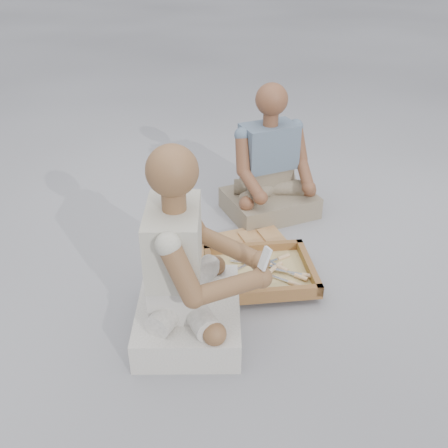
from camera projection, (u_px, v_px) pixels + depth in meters
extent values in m
plane|color=#A0A0A5|center=(247.00, 291.00, 2.53)|extent=(60.00, 60.00, 0.00)
cube|color=#A2693E|center=(241.00, 248.00, 2.83)|extent=(0.57, 0.41, 0.04)
cube|color=brown|center=(260.00, 275.00, 2.57)|extent=(0.60, 0.50, 0.02)
cube|color=brown|center=(254.00, 248.00, 2.72)|extent=(0.54, 0.11, 0.05)
cube|color=brown|center=(267.00, 294.00, 2.38)|extent=(0.54, 0.11, 0.05)
cube|color=brown|center=(309.00, 266.00, 2.58)|extent=(0.09, 0.44, 0.05)
cube|color=brown|center=(210.00, 273.00, 2.53)|extent=(0.09, 0.44, 0.05)
cube|color=tan|center=(260.00, 273.00, 2.56)|extent=(0.52, 0.43, 0.01)
cube|color=silver|center=(266.00, 263.00, 2.63)|extent=(0.15, 0.05, 0.00)
cylinder|color=tan|center=(283.00, 257.00, 2.67)|extent=(0.07, 0.04, 0.02)
cube|color=silver|center=(266.00, 259.00, 2.63)|extent=(0.09, 0.14, 0.00)
cylinder|color=tan|center=(282.00, 268.00, 2.56)|extent=(0.06, 0.07, 0.02)
cube|color=silver|center=(244.00, 262.00, 2.62)|extent=(0.14, 0.08, 0.00)
cylinder|color=tan|center=(265.00, 265.00, 2.60)|extent=(0.07, 0.05, 0.02)
cube|color=silver|center=(288.00, 272.00, 2.53)|extent=(0.13, 0.09, 0.00)
cylinder|color=tan|center=(309.00, 276.00, 2.50)|extent=(0.07, 0.06, 0.02)
cube|color=silver|center=(262.00, 274.00, 2.54)|extent=(0.14, 0.08, 0.00)
cylinder|color=tan|center=(277.00, 266.00, 2.60)|extent=(0.07, 0.05, 0.02)
cube|color=silver|center=(282.00, 270.00, 2.55)|extent=(0.11, 0.12, 0.00)
cylinder|color=tan|center=(301.00, 277.00, 2.50)|extent=(0.06, 0.07, 0.02)
cube|color=silver|center=(236.00, 270.00, 2.57)|extent=(0.14, 0.08, 0.00)
cylinder|color=tan|center=(251.00, 262.00, 2.63)|extent=(0.07, 0.05, 0.02)
cube|color=silver|center=(260.00, 281.00, 2.46)|extent=(0.13, 0.11, 0.00)
cylinder|color=tan|center=(271.00, 270.00, 2.54)|extent=(0.07, 0.06, 0.02)
cube|color=silver|center=(275.00, 277.00, 2.51)|extent=(0.11, 0.12, 0.00)
cylinder|color=tan|center=(295.00, 284.00, 2.46)|extent=(0.06, 0.07, 0.02)
cube|color=tan|center=(244.00, 261.00, 2.75)|extent=(0.02, 0.02, 0.00)
cube|color=tan|center=(307.00, 261.00, 2.75)|extent=(0.02, 0.02, 0.00)
cube|color=tan|center=(228.00, 292.00, 2.52)|extent=(0.02, 0.02, 0.00)
cube|color=tan|center=(276.00, 280.00, 2.60)|extent=(0.02, 0.02, 0.00)
cube|color=tan|center=(254.00, 267.00, 2.71)|extent=(0.02, 0.02, 0.00)
cube|color=tan|center=(244.00, 265.00, 2.72)|extent=(0.02, 0.02, 0.00)
cube|color=tan|center=(234.00, 259.00, 2.77)|extent=(0.02, 0.02, 0.00)
cube|color=tan|center=(219.00, 281.00, 2.60)|extent=(0.02, 0.02, 0.00)
cube|color=tan|center=(245.00, 251.00, 2.84)|extent=(0.02, 0.02, 0.00)
cube|color=tan|center=(290.00, 285.00, 2.57)|extent=(0.02, 0.02, 0.00)
cube|color=tan|center=(197.00, 295.00, 2.49)|extent=(0.02, 0.02, 0.00)
cube|color=silver|center=(189.00, 315.00, 2.26)|extent=(0.58, 0.66, 0.15)
cube|color=silver|center=(174.00, 286.00, 2.18)|extent=(0.27, 0.35, 0.18)
cube|color=#B7B5A2|center=(174.00, 241.00, 2.06)|extent=(0.30, 0.40, 0.30)
sphere|color=brown|center=(172.00, 171.00, 1.90)|extent=(0.21, 0.21, 0.21)
sphere|color=brown|center=(260.00, 261.00, 2.19)|extent=(0.09, 0.09, 0.09)
sphere|color=brown|center=(262.00, 278.00, 2.08)|extent=(0.09, 0.09, 0.09)
cube|color=gray|center=(269.00, 203.00, 3.20)|extent=(0.59, 0.50, 0.14)
cube|color=gray|center=(266.00, 178.00, 3.16)|extent=(0.32, 0.23, 0.16)
cube|color=slate|center=(269.00, 146.00, 3.04)|extent=(0.36, 0.25, 0.27)
sphere|color=brown|center=(272.00, 99.00, 2.89)|extent=(0.19, 0.19, 0.19)
sphere|color=brown|center=(309.00, 188.00, 3.03)|extent=(0.09, 0.09, 0.09)
sphere|color=brown|center=(261.00, 198.00, 2.91)|extent=(0.09, 0.09, 0.09)
cube|color=silver|center=(265.00, 259.00, 2.04)|extent=(0.06, 0.05, 0.10)
cube|color=black|center=(265.00, 257.00, 2.03)|extent=(0.02, 0.03, 0.03)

